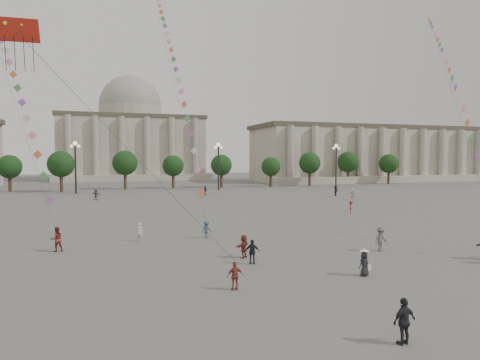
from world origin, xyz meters
name	(u,v)px	position (x,y,z in m)	size (l,w,h in m)	color
ground	(285,282)	(0.00, 0.00, 0.00)	(360.00, 360.00, 0.00)	#514E4C
hall_east	(379,154)	(75.00, 93.89, 8.43)	(84.00, 26.22, 17.20)	#9E9684
hall_central	(131,137)	(0.00, 129.22, 14.23)	(48.30, 34.30, 35.50)	#9E9684
tree_row	(147,166)	(0.00, 78.00, 5.39)	(137.12, 5.12, 8.00)	#38271C
lamp_post_mid_west	(75,157)	(-15.00, 70.00, 7.35)	(2.00, 0.90, 10.65)	#262628
lamp_post_mid_east	(218,157)	(15.00, 70.00, 7.35)	(2.00, 0.90, 10.65)	#262628
lamp_post_far_east	(336,157)	(45.00, 70.00, 7.35)	(2.00, 0.90, 10.65)	#262628
person_crowd_0	(205,190)	(9.07, 58.08, 0.96)	(1.12, 0.47, 1.92)	navy
person_crowd_4	(202,192)	(7.90, 56.08, 0.90)	(1.68, 0.53, 1.81)	silver
person_crowd_6	(381,239)	(10.48, 5.30, 0.96)	(1.24, 0.71, 1.92)	#57585C
person_crowd_7	(353,194)	(31.52, 41.72, 0.96)	(1.78, 0.57, 1.92)	silver
person_crowd_8	(351,207)	(20.93, 25.76, 0.83)	(1.08, 0.62, 1.67)	maroon
person_crowd_9	(336,191)	(32.40, 48.90, 0.97)	(1.80, 0.57, 1.94)	black
person_crowd_12	(96,194)	(-10.99, 54.66, 0.97)	(1.79, 0.57, 1.93)	slate
person_crowd_13	(140,232)	(-7.03, 15.29, 0.81)	(0.59, 0.39, 1.62)	silver
tourist_0	(235,276)	(-3.23, -0.46, 0.79)	(0.93, 0.39, 1.58)	brown
tourist_1	(252,252)	(-0.37, 4.66, 0.85)	(1.00, 0.41, 1.70)	black
tourist_2	(244,246)	(-0.36, 6.58, 0.85)	(1.57, 0.50, 1.69)	maroon
tourist_4	(404,321)	(0.99, -9.07, 0.92)	(1.08, 0.45, 1.85)	#232227
kite_flyer_0	(57,239)	(-13.52, 13.11, 0.96)	(0.94, 0.73, 1.93)	maroon
kite_flyer_1	(206,230)	(-1.16, 14.79, 0.79)	(1.02, 0.59, 1.58)	#2B4962
hat_person	(364,263)	(5.20, -0.26, 0.82)	(0.82, 0.63, 1.69)	black
dragon_kite	(17,47)	(-13.84, 0.10, 12.53)	(6.49, 0.65, 15.88)	red
kite_train_mid	(161,18)	(-1.45, 40.85, 27.59)	(1.29, 49.23, 69.21)	#3F3F3F
kite_train_east	(447,67)	(31.51, 21.06, 18.75)	(29.63, 39.67, 59.88)	#3F3F3F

